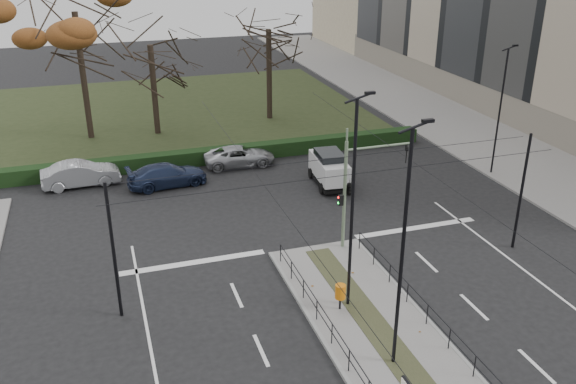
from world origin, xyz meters
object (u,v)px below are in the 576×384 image
at_px(bare_tree_near, 151,52).
at_px(streetlamp_median_near, 403,250).
at_px(streetlamp_median_far, 353,204).
at_px(traffic_light, 351,186).
at_px(parked_car_second, 81,174).
at_px(parked_car_third, 167,175).
at_px(white_van, 329,168).
at_px(parked_car_fourth, 239,156).
at_px(bare_tree_center, 269,36).
at_px(rust_tree, 75,12).
at_px(streetlamp_sidewalk, 500,110).
at_px(litter_bin, 340,292).

bearing_deg(bare_tree_near, streetlamp_median_near, -80.74).
bearing_deg(streetlamp_median_far, traffic_light, 66.78).
relative_size(parked_car_second, parked_car_third, 0.96).
bearing_deg(white_van, streetlamp_median_near, -103.47).
distance_m(streetlamp_median_far, parked_car_second, 20.76).
relative_size(traffic_light, streetlamp_median_far, 0.60).
height_order(parked_car_fourth, bare_tree_center, bare_tree_center).
xyz_separation_m(white_van, rust_tree, (-13.94, 14.11, 8.24)).
distance_m(streetlamp_median_near, bare_tree_near, 30.83).
relative_size(streetlamp_median_near, streetlamp_sidewalk, 1.12).
bearing_deg(litter_bin, parked_car_second, 119.87).
bearing_deg(bare_tree_center, bare_tree_near, -172.35).
distance_m(streetlamp_sidewalk, rust_tree, 29.73).
relative_size(traffic_light, parked_car_second, 1.17).
bearing_deg(streetlamp_median_near, traffic_light, 77.48).
bearing_deg(streetlamp_median_far, rust_tree, 110.05).
relative_size(streetlamp_median_near, parked_car_second, 1.96).
relative_size(streetlamp_median_near, bare_tree_near, 1.02).
distance_m(parked_car_third, rust_tree, 14.78).
bearing_deg(traffic_light, parked_car_second, 135.22).
relative_size(streetlamp_median_far, bare_tree_center, 0.95).
relative_size(parked_car_third, rust_tree, 0.40).
height_order(parked_car_third, rust_tree, rust_tree).
bearing_deg(bare_tree_center, litter_bin, -100.41).
bearing_deg(rust_tree, traffic_light, -61.72).
xyz_separation_m(parked_car_third, white_van, (9.63, -2.93, 0.43)).
height_order(rust_tree, bare_tree_near, rust_tree).
height_order(streetlamp_median_near, bare_tree_near, streetlamp_median_near).
bearing_deg(streetlamp_sidewalk, parked_car_second, 166.27).
distance_m(litter_bin, bare_tree_center, 28.99).
distance_m(streetlamp_median_near, parked_car_fourth, 22.20).
height_order(bare_tree_center, bare_tree_near, bare_tree_center).
distance_m(parked_car_second, white_van, 15.44).
relative_size(traffic_light, bare_tree_center, 0.57).
distance_m(parked_car_third, bare_tree_near, 12.13).
xyz_separation_m(parked_car_third, bare_tree_center, (10.15, 11.97, 6.13)).
xyz_separation_m(streetlamp_median_near, streetlamp_sidewalk, (14.79, 15.13, -0.51)).
height_order(streetlamp_sidewalk, bare_tree_near, bare_tree_near).
distance_m(parked_car_third, parked_car_fourth, 5.55).
xyz_separation_m(parked_car_second, rust_tree, (0.79, 9.51, 8.60)).
xyz_separation_m(streetlamp_median_near, parked_car_third, (-5.62, 19.70, -4.11)).
bearing_deg(parked_car_fourth, rust_tree, 47.72).
relative_size(parked_car_fourth, bare_tree_center, 0.49).
bearing_deg(streetlamp_median_near, rust_tree, 107.82).
bearing_deg(parked_car_second, parked_car_third, -112.15).
distance_m(streetlamp_median_far, white_van, 13.92).
xyz_separation_m(streetlamp_median_far, bare_tree_center, (4.64, 27.69, 2.05)).
bearing_deg(litter_bin, streetlamp_median_far, 25.78).
height_order(parked_car_third, bare_tree_center, bare_tree_center).
height_order(streetlamp_sidewalk, parked_car_fourth, streetlamp_sidewalk).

